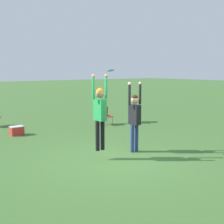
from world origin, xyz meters
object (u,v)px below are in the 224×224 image
object	(u,v)px
frisbee	(111,70)
cooler_box	(17,131)
person_jumping	(100,110)
camping_chair_1	(104,114)
camping_chair_0	(133,112)
person_defending	(135,115)

from	to	relation	value
frisbee	cooler_box	bearing A→B (deg)	105.30
person_jumping	camping_chair_1	size ratio (longest dim) A/B	2.66
camping_chair_1	cooler_box	bearing A→B (deg)	11.30
camping_chair_0	frisbee	bearing A→B (deg)	5.76
person_jumping	frisbee	size ratio (longest dim) A/B	9.67
person_jumping	person_defending	xyz separation A→B (m)	(1.34, 0.02, -0.26)
camping_chair_0	camping_chair_1	world-z (taller)	camping_chair_0
camping_chair_1	cooler_box	xyz separation A→B (m)	(-4.21, 0.14, -0.30)
person_jumping	cooler_box	distance (m)	4.98
person_jumping	camping_chair_0	distance (m)	6.55
camping_chair_1	person_defending	bearing A→B (deg)	78.17
frisbee	person_jumping	bearing A→B (deg)	-159.24
frisbee	camping_chair_1	bearing A→B (deg)	56.17
camping_chair_0	person_defending	bearing A→B (deg)	12.85
camping_chair_1	frisbee	bearing A→B (deg)	69.42
frisbee	cooler_box	xyz separation A→B (m)	(-1.25, 4.56, -2.39)
person_jumping	cooler_box	bearing A→B (deg)	7.72
person_defending	camping_chair_1	size ratio (longest dim) A/B	2.69
person_defending	cooler_box	world-z (taller)	person_defending
person_defending	camping_chair_0	xyz separation A→B (m)	(3.58, 4.19, -0.67)
person_jumping	cooler_box	xyz separation A→B (m)	(-0.71, 4.76, -1.26)
person_jumping	frisbee	world-z (taller)	frisbee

